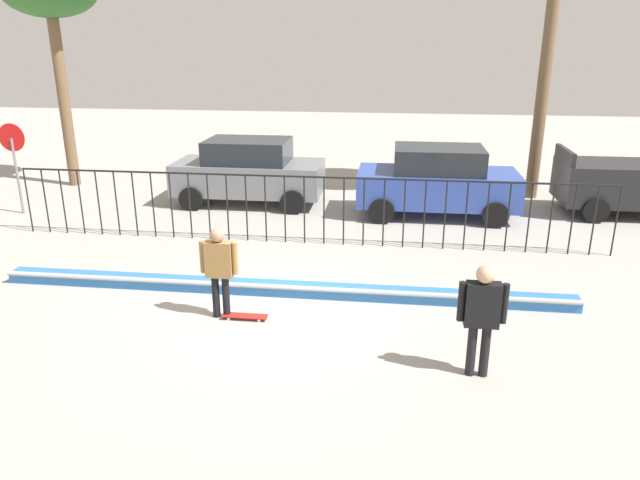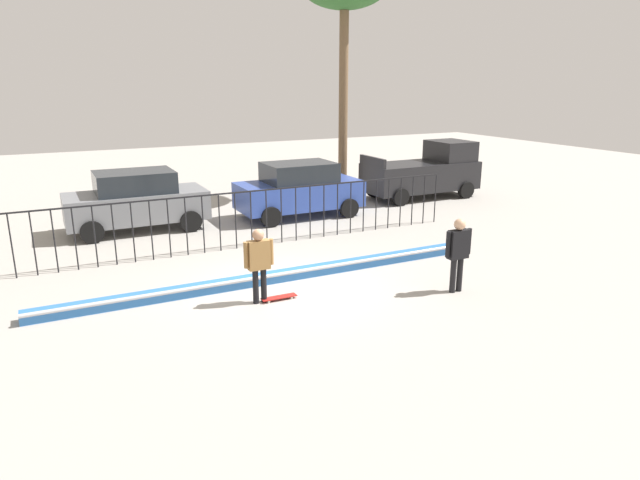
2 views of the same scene
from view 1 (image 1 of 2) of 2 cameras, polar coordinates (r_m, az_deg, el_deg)
name	(u,v)px [view 1 (image 1 of 2)]	position (r m, az deg, el deg)	size (l,w,h in m)	color
ground_plane	(275,307)	(10.90, -4.38, -6.44)	(60.00, 60.00, 0.00)	#9E9991
bowl_coping_ledge	(281,288)	(11.35, -3.83, -4.69)	(11.00, 0.41, 0.27)	#2D6BB7
perimeter_fence	(304,202)	(13.88, -1.53, 3.72)	(14.04, 0.04, 1.64)	black
skateboarder	(219,264)	(10.25, -9.72, -2.34)	(0.67, 0.25, 1.65)	black
skateboard	(245,316)	(10.47, -7.27, -7.29)	(0.80, 0.20, 0.07)	#A51E19
camera_operator	(482,311)	(8.65, 15.38, -6.62)	(0.69, 0.26, 1.71)	black
parked_car_gray	(249,171)	(17.52, -6.90, 6.63)	(4.30, 2.12, 1.90)	slate
parked_car_blue	(437,181)	(16.47, 11.26, 5.61)	(4.30, 2.12, 1.90)	#2D479E
stop_sign	(14,156)	(18.26, -27.43, 7.21)	(0.76, 0.07, 2.50)	slate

